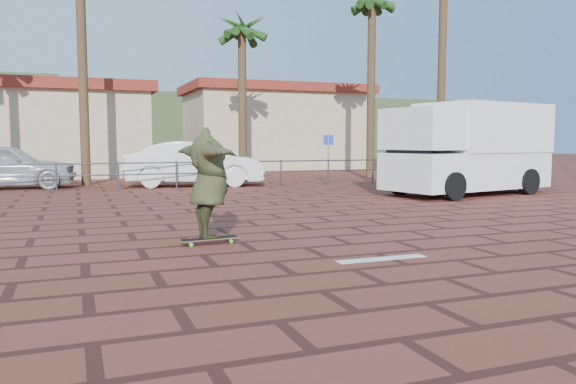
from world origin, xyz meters
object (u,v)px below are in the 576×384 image
at_px(longboard, 209,239).
at_px(campervan, 468,147).
at_px(car_silver, 4,166).
at_px(skateboarder, 209,183).
at_px(car_white, 194,164).

xyz_separation_m(longboard, campervan, (9.78, 5.71, 1.44)).
distance_m(campervan, car_silver, 16.17).
height_order(skateboarder, car_white, skateboarder).
relative_size(longboard, skateboarder, 0.46).
bearing_deg(skateboarder, car_white, -19.11).
relative_size(skateboarder, campervan, 0.38).
relative_size(skateboarder, car_white, 0.44).
bearing_deg(car_white, longboard, -178.75).
bearing_deg(longboard, car_silver, 100.84).
relative_size(longboard, car_white, 0.20).
bearing_deg(longboard, campervan, 22.98).
bearing_deg(skateboarder, longboard, -8.74).
bearing_deg(skateboarder, campervan, -68.45).
height_order(campervan, car_silver, campervan).
relative_size(campervan, car_silver, 1.22).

